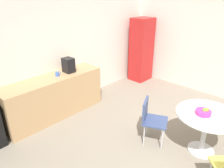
{
  "coord_description": "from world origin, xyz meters",
  "views": [
    {
      "loc": [
        -2.57,
        -1.07,
        2.56
      ],
      "look_at": [
        0.07,
        1.42,
        0.95
      ],
      "focal_mm": 33.88,
      "sensor_mm": 36.0,
      "label": 1
    }
  ],
  "objects_px": {
    "chair_navy": "(150,116)",
    "locker_cabinet": "(141,50)",
    "round_table": "(207,122)",
    "fruit_bowl": "(204,112)",
    "mug_white": "(57,74)",
    "coffee_maker": "(68,65)"
  },
  "relations": [
    {
      "from": "locker_cabinet",
      "to": "mug_white",
      "type": "xyz_separation_m",
      "value": [
        -2.89,
        0.07,
        0.02
      ]
    },
    {
      "from": "locker_cabinet",
      "to": "chair_navy",
      "type": "height_order",
      "value": "locker_cabinet"
    },
    {
      "from": "locker_cabinet",
      "to": "fruit_bowl",
      "type": "height_order",
      "value": "locker_cabinet"
    },
    {
      "from": "fruit_bowl",
      "to": "coffee_maker",
      "type": "xyz_separation_m",
      "value": [
        -0.56,
        2.8,
        0.27
      ]
    },
    {
      "from": "round_table",
      "to": "mug_white",
      "type": "distance_m",
      "value": 3.0
    },
    {
      "from": "round_table",
      "to": "mug_white",
      "type": "height_order",
      "value": "mug_white"
    },
    {
      "from": "locker_cabinet",
      "to": "mug_white",
      "type": "bearing_deg",
      "value": 178.58
    },
    {
      "from": "mug_white",
      "to": "coffee_maker",
      "type": "bearing_deg",
      "value": 5.09
    },
    {
      "from": "mug_white",
      "to": "coffee_maker",
      "type": "xyz_separation_m",
      "value": [
        0.32,
        0.03,
        0.11
      ]
    },
    {
      "from": "chair_navy",
      "to": "fruit_bowl",
      "type": "relative_size",
      "value": 3.41
    },
    {
      "from": "round_table",
      "to": "chair_navy",
      "type": "distance_m",
      "value": 0.92
    },
    {
      "from": "round_table",
      "to": "fruit_bowl",
      "type": "height_order",
      "value": "fruit_bowl"
    },
    {
      "from": "chair_navy",
      "to": "mug_white",
      "type": "distance_m",
      "value": 2.11
    },
    {
      "from": "locker_cabinet",
      "to": "mug_white",
      "type": "height_order",
      "value": "locker_cabinet"
    },
    {
      "from": "round_table",
      "to": "chair_navy",
      "type": "bearing_deg",
      "value": 115.3
    },
    {
      "from": "locker_cabinet",
      "to": "round_table",
      "type": "xyz_separation_m",
      "value": [
        -1.95,
        -2.75,
        -0.34
      ]
    },
    {
      "from": "chair_navy",
      "to": "locker_cabinet",
      "type": "bearing_deg",
      "value": 39.37
    },
    {
      "from": "round_table",
      "to": "fruit_bowl",
      "type": "distance_m",
      "value": 0.22
    },
    {
      "from": "round_table",
      "to": "chair_navy",
      "type": "relative_size",
      "value": 1.21
    },
    {
      "from": "locker_cabinet",
      "to": "chair_navy",
      "type": "distance_m",
      "value": 3.06
    },
    {
      "from": "locker_cabinet",
      "to": "coffee_maker",
      "type": "distance_m",
      "value": 2.58
    },
    {
      "from": "fruit_bowl",
      "to": "mug_white",
      "type": "relative_size",
      "value": 1.89
    }
  ]
}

